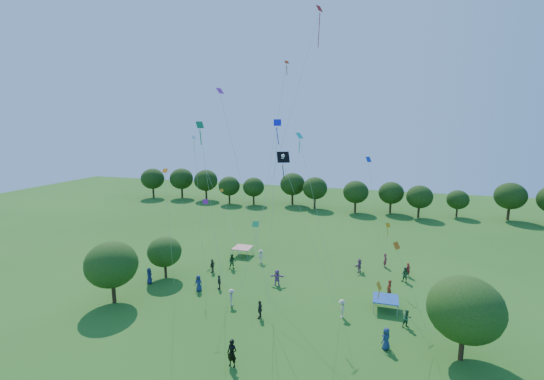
{
  "coord_description": "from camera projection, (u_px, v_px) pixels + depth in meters",
  "views": [
    {
      "loc": [
        8.88,
        -14.94,
        16.44
      ],
      "look_at": [
        0.0,
        14.0,
        11.0
      ],
      "focal_mm": 24.0,
      "sensor_mm": 36.0,
      "label": 1
    }
  ],
  "objects": [
    {
      "name": "crowd_person_3",
      "position": [
        261.0,
        256.0,
        43.75
      ],
      "size": [
        1.16,
        0.65,
        1.68
      ],
      "primitive_type": "imported",
      "rotation": [
        0.0,
        0.0,
        3.29
      ],
      "color": "beige",
      "rests_on": "ground"
    },
    {
      "name": "small_kite_14",
      "position": [
        206.0,
        169.0,
        48.02
      ],
      "size": [
        8.73,
        7.15,
        11.57
      ],
      "color": "silver"
    },
    {
      "name": "red_high_kite",
      "position": [
        303.0,
        70.0,
        33.93
      ],
      "size": [
        6.07,
        6.48,
        26.1
      ],
      "color": "red"
    },
    {
      "name": "small_kite_13",
      "position": [
        235.0,
        152.0,
        27.86
      ],
      "size": [
        3.29,
        2.96,
        17.81
      ],
      "color": "purple"
    },
    {
      "name": "man_in_black",
      "position": [
        232.0,
        353.0,
        24.93
      ],
      "size": [
        0.79,
        0.57,
        1.97
      ],
      "primitive_type": "imported",
      "rotation": [
        0.0,
        0.0,
        -0.13
      ],
      "color": "black",
      "rests_on": "ground"
    },
    {
      "name": "crowd_person_14",
      "position": [
        232.0,
        262.0,
        41.86
      ],
      "size": [
        1.01,
        0.83,
        1.8
      ],
      "primitive_type": "imported",
      "rotation": [
        0.0,
        0.0,
        0.47
      ],
      "color": "#244F22",
      "rests_on": "ground"
    },
    {
      "name": "small_kite_2",
      "position": [
        385.0,
        293.0,
        24.14
      ],
      "size": [
        3.63,
        3.58,
        4.99
      ],
      "color": "orange"
    },
    {
      "name": "crowd_person_2",
      "position": [
        405.0,
        275.0,
        38.32
      ],
      "size": [
        0.92,
        0.72,
        1.65
      ],
      "primitive_type": "imported",
      "rotation": [
        0.0,
        0.0,
        5.88
      ],
      "color": "#22512A",
      "rests_on": "ground"
    },
    {
      "name": "near_tree_east",
      "position": [
        465.0,
        309.0,
        25.15
      ],
      "size": [
        5.08,
        5.08,
        6.14
      ],
      "color": "#422B19",
      "rests_on": "ground"
    },
    {
      "name": "crowd_person_12",
      "position": [
        199.0,
        283.0,
        36.34
      ],
      "size": [
        0.81,
        0.44,
        1.65
      ],
      "primitive_type": "imported",
      "rotation": [
        0.0,
        0.0,
        0.0
      ],
      "color": "navy",
      "rests_on": "ground"
    },
    {
      "name": "small_kite_4",
      "position": [
        275.0,
        167.0,
        27.11
      ],
      "size": [
        1.93,
        2.76,
        15.54
      ],
      "color": "#1516D8"
    },
    {
      "name": "crowd_person_8",
      "position": [
        407.0,
        319.0,
        29.79
      ],
      "size": [
        0.86,
        0.72,
        1.53
      ],
      "primitive_type": "imported",
      "rotation": [
        0.0,
        0.0,
        0.49
      ],
      "color": "#29603B",
      "rests_on": "ground"
    },
    {
      "name": "crowd_person_16",
      "position": [
        212.0,
        266.0,
        40.92
      ],
      "size": [
        0.51,
        0.96,
        1.58
      ],
      "primitive_type": "imported",
      "rotation": [
        0.0,
        0.0,
        4.62
      ],
      "color": "#3D3431",
      "rests_on": "ground"
    },
    {
      "name": "small_kite_9",
      "position": [
        168.0,
        207.0,
        30.76
      ],
      "size": [
        2.36,
        3.93,
        11.69
      ],
      "color": "orange"
    },
    {
      "name": "crowd_person_10",
      "position": [
        260.0,
        309.0,
        31.2
      ],
      "size": [
        0.46,
        0.96,
        1.62
      ],
      "primitive_type": "imported",
      "rotation": [
        0.0,
        0.0,
        4.74
      ],
      "color": "#362D2B",
      "rests_on": "ground"
    },
    {
      "name": "small_kite_0",
      "position": [
        275.0,
        132.0,
        35.75
      ],
      "size": [
        4.05,
        0.95,
        21.08
      ],
      "color": "#B92F0A"
    },
    {
      "name": "small_kite_8",
      "position": [
        404.0,
        266.0,
        23.56
      ],
      "size": [
        2.97,
        4.05,
        7.9
      ],
      "color": "#E45E0D"
    },
    {
      "name": "near_tree_west",
      "position": [
        111.0,
        264.0,
        33.47
      ],
      "size": [
        4.73,
        4.73,
        5.89
      ],
      "color": "#422B19",
      "rests_on": "ground"
    },
    {
      "name": "small_kite_1",
      "position": [
        387.0,
        232.0,
        37.09
      ],
      "size": [
        0.52,
        0.52,
        5.27
      ],
      "color": "orange"
    },
    {
      "name": "crowd_person_4",
      "position": [
        219.0,
        282.0,
        36.8
      ],
      "size": [
        0.86,
        0.92,
        1.48
      ],
      "primitive_type": "imported",
      "rotation": [
        0.0,
        0.0,
        5.4
      ],
      "color": "#433A36",
      "rests_on": "ground"
    },
    {
      "name": "small_kite_11",
      "position": [
        205.0,
        165.0,
        28.67
      ],
      "size": [
        0.57,
        4.32,
        15.4
      ],
      "color": "#178044"
    },
    {
      "name": "crowd_person_0",
      "position": [
        149.0,
        276.0,
        38.05
      ],
      "size": [
        0.94,
        0.78,
        1.68
      ],
      "primitive_type": "imported",
      "rotation": [
        0.0,
        0.0,
        2.66
      ],
      "color": "navy",
      "rests_on": "ground"
    },
    {
      "name": "crowd_person_11",
      "position": [
        359.0,
        266.0,
        41.01
      ],
      "size": [
        1.06,
        1.54,
        1.56
      ],
      "primitive_type": "imported",
      "rotation": [
        0.0,
        0.0,
        4.3
      ],
      "color": "#95567F",
      "rests_on": "ground"
    },
    {
      "name": "crowd_person_6",
      "position": [
        386.0,
        339.0,
        26.88
      ],
      "size": [
        0.87,
        0.94,
        1.69
      ],
      "primitive_type": "imported",
      "rotation": [
        0.0,
        0.0,
        4.06
      ],
      "color": "navy",
      "rests_on": "ground"
    },
    {
      "name": "crowd_person_7",
      "position": [
        389.0,
        289.0,
        35.01
      ],
      "size": [
        0.65,
        0.77,
        1.75
      ],
      "primitive_type": "imported",
      "rotation": [
        0.0,
        0.0,
        5.12
      ],
      "color": "maroon",
      "rests_on": "ground"
    },
    {
      "name": "small_kite_7",
      "position": [
        305.0,
        160.0,
        33.79
      ],
      "size": [
        4.41,
        2.17,
        14.42
      ],
      "color": "#0AA49E"
    },
    {
      "name": "small_kite_5",
      "position": [
        210.0,
        220.0,
        32.75
      ],
      "size": [
        1.81,
        0.87,
        8.58
      ],
      "color": "#A51B86"
    },
    {
      "name": "crowd_person_1",
      "position": [
        408.0,
        270.0,
        39.79
      ],
      "size": [
        0.69,
        0.66,
        1.56
      ],
      "primitive_type": "imported",
      "rotation": [
        0.0,
        0.0,
        0.7
      ],
      "color": "maroon",
      "rests_on": "ground"
    },
    {
      "name": "small_kite_3",
      "position": [
        258.0,
        239.0,
        28.34
      ],
      "size": [
        0.55,
        3.0,
        7.88
      ],
      "color": "#198A46"
    },
    {
      "name": "crowd_person_5",
      "position": [
        277.0,
        277.0,
        37.66
      ],
      "size": [
        1.66,
        0.86,
        1.7
      ],
      "primitive_type": "imported",
      "rotation": [
        0.0,
        0.0,
        3.34
      ],
      "color": "#9E5FA4",
      "rests_on": "ground"
    },
    {
      "name": "small_kite_6",
      "position": [
        196.0,
        167.0,
        40.39
      ],
      "size": [
        2.09,
        2.43,
        13.95
      ],
      "color": "white"
    },
    {
      "name": "crowd_person_15",
      "position": [
        232.0,
        297.0,
        33.41
      ],
      "size": [
        0.8,
        1.14,
        1.6
      ],
      "primitive_type": "imported",
      "rotation": [
        0.0,
        0.0,
        1.92
      ],
      "color": "#B8B393",
      "rests_on": "ground"
    },
    {
      "name": "tent_red_stripe",
      "position": [
        243.0,
        248.0,
        46.21
      ],
      "size": [
        2.2,
        2.2,
        1.1
      ],
      "color": "red",
      "rests_on": "ground"
    },
    {
      "name": "treeline",
      "position": [
        325.0,
        188.0,
        71.46
      ],
      "size": [
        88.01,
        8.77,
        6.77
      ],
      "color": "#422B19",
      "rests_on": "ground"
    },
    {
      "name": "crowd_person_9",
      "position": [
        342.0,
        309.0,
        31.33
      ],
      "size": [
        0.78,
        1.16,
        1.63
      ],
      "primitive_type": "imported",
      "rotation": [
        0.0,
        0.0,
        5.02
      ],
      "color": "beige",
      "rests_on": "ground"
    },
    {
      "name": "crowd_person_13",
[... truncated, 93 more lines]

